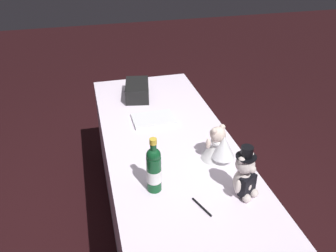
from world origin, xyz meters
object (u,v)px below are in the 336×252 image
Objects in this scene: signing_pen at (201,206)px; guestbook at (154,119)px; teddy_bear_bride at (219,146)px; gift_case_black at (137,90)px; teddy_bear_groom at (245,176)px; champagne_bottle at (154,169)px.

guestbook reaches higher than signing_pen.
teddy_bear_bride is 0.78× the size of guestbook.
signing_pen is 0.46× the size of gift_case_black.
teddy_bear_groom is 0.92× the size of champagne_bottle.
champagne_bottle is 2.13× the size of signing_pen.
guestbook is at bearing 26.90° from teddy_bear_bride.
champagne_bottle is at bearing 174.71° from gift_case_black.
champagne_bottle is 0.97× the size of gift_case_black.
gift_case_black is (1.13, -0.11, -0.08)m from champagne_bottle.
champagne_bottle is at bearing 112.05° from teddy_bear_bride.
guestbook is (0.55, 0.28, -0.08)m from teddy_bear_bride.
teddy_bear_bride is at bearing 2.13° from teddy_bear_groom.
teddy_bear_groom is 0.33m from teddy_bear_bride.
signing_pen is at bearing -177.76° from guestbook.
signing_pen is 0.50× the size of guestbook.
gift_case_black is (1.29, 0.34, -0.06)m from teddy_bear_groom.
teddy_bear_bride is (0.33, 0.01, -0.03)m from teddy_bear_groom.
teddy_bear_groom reaches higher than signing_pen.
signing_pen is at bearing -175.84° from gift_case_black.
signing_pen is at bearing 147.79° from teddy_bear_bride.
champagne_bottle is 1.07× the size of guestbook.
teddy_bear_bride is at bearing -67.95° from champagne_bottle.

